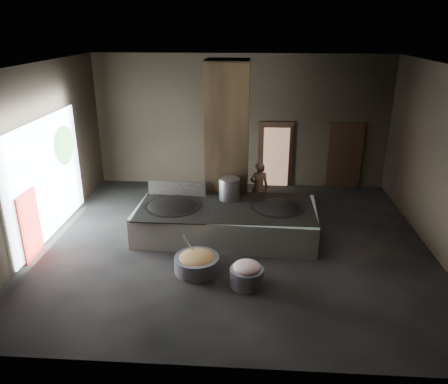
# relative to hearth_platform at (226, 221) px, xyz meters

# --- Properties ---
(floor) EXTENTS (10.00, 9.00, 0.10)m
(floor) POSITION_rel_hearth_platform_xyz_m (0.24, -0.43, -0.46)
(floor) COLOR black
(floor) RESTS_ON ground
(ceiling) EXTENTS (10.00, 9.00, 0.10)m
(ceiling) POSITION_rel_hearth_platform_xyz_m (0.24, -0.43, 4.14)
(ceiling) COLOR black
(ceiling) RESTS_ON back_wall
(back_wall) EXTENTS (10.00, 0.10, 4.50)m
(back_wall) POSITION_rel_hearth_platform_xyz_m (0.24, 4.12, 1.84)
(back_wall) COLOR black
(back_wall) RESTS_ON ground
(front_wall) EXTENTS (10.00, 0.10, 4.50)m
(front_wall) POSITION_rel_hearth_platform_xyz_m (0.24, -4.98, 1.84)
(front_wall) COLOR black
(front_wall) RESTS_ON ground
(left_wall) EXTENTS (0.10, 9.00, 4.50)m
(left_wall) POSITION_rel_hearth_platform_xyz_m (-4.81, -0.43, 1.84)
(left_wall) COLOR black
(left_wall) RESTS_ON ground
(right_wall) EXTENTS (0.10, 9.00, 4.50)m
(right_wall) POSITION_rel_hearth_platform_xyz_m (5.29, -0.43, 1.84)
(right_wall) COLOR black
(right_wall) RESTS_ON ground
(pillar) EXTENTS (1.20, 1.20, 4.50)m
(pillar) POSITION_rel_hearth_platform_xyz_m (-0.06, 1.47, 1.84)
(pillar) COLOR black
(pillar) RESTS_ON ground
(hearth_platform) EXTENTS (4.86, 2.51, 0.83)m
(hearth_platform) POSITION_rel_hearth_platform_xyz_m (0.00, 0.00, 0.00)
(hearth_platform) COLOR beige
(hearth_platform) RESTS_ON ground
(platform_cap) EXTENTS (4.65, 2.23, 0.03)m
(platform_cap) POSITION_rel_hearth_platform_xyz_m (0.00, 0.00, 0.40)
(platform_cap) COLOR black
(platform_cap) RESTS_ON hearth_platform
(wok_left) EXTENTS (1.50, 1.50, 0.41)m
(wok_left) POSITION_rel_hearth_platform_xyz_m (-1.45, -0.05, 0.34)
(wok_left) COLOR black
(wok_left) RESTS_ON hearth_platform
(wok_left_rim) EXTENTS (1.53, 1.53, 0.05)m
(wok_left_rim) POSITION_rel_hearth_platform_xyz_m (-1.45, -0.05, 0.41)
(wok_left_rim) COLOR black
(wok_left_rim) RESTS_ON hearth_platform
(wok_right) EXTENTS (1.39, 1.39, 0.39)m
(wok_right) POSITION_rel_hearth_platform_xyz_m (1.35, 0.05, 0.34)
(wok_right) COLOR black
(wok_right) RESTS_ON hearth_platform
(wok_right_rim) EXTENTS (1.42, 1.42, 0.05)m
(wok_right_rim) POSITION_rel_hearth_platform_xyz_m (1.35, 0.05, 0.41)
(wok_right_rim) COLOR black
(wok_right_rim) RESTS_ON hearth_platform
(stock_pot) EXTENTS (0.58, 0.58, 0.62)m
(stock_pot) POSITION_rel_hearth_platform_xyz_m (0.05, 0.55, 0.72)
(stock_pot) COLOR #A9ACB1
(stock_pot) RESTS_ON hearth_platform
(splash_guard) EXTENTS (1.65, 0.15, 0.41)m
(splash_guard) POSITION_rel_hearth_platform_xyz_m (-1.45, 0.75, 0.62)
(splash_guard) COLOR black
(splash_guard) RESTS_ON hearth_platform
(cook) EXTENTS (0.61, 0.44, 1.56)m
(cook) POSITION_rel_hearth_platform_xyz_m (0.88, 1.67, 0.37)
(cook) COLOR brown
(cook) RESTS_ON ground
(veg_basin) EXTENTS (1.35, 1.35, 0.38)m
(veg_basin) POSITION_rel_hearth_platform_xyz_m (-0.56, -1.95, -0.22)
(veg_basin) COLOR slate
(veg_basin) RESTS_ON ground
(veg_fill) EXTENTS (0.85, 0.85, 0.26)m
(veg_fill) POSITION_rel_hearth_platform_xyz_m (-0.56, -1.95, -0.06)
(veg_fill) COLOR #9A994A
(veg_fill) RESTS_ON veg_basin
(ladle) EXTENTS (0.32, 0.31, 0.74)m
(ladle) POSITION_rel_hearth_platform_xyz_m (-0.71, -1.80, 0.14)
(ladle) COLOR #A9ACB1
(ladle) RESTS_ON veg_basin
(meat_basin) EXTENTS (0.98, 0.98, 0.41)m
(meat_basin) POSITION_rel_hearth_platform_xyz_m (0.60, -2.42, -0.21)
(meat_basin) COLOR slate
(meat_basin) RESTS_ON ground
(meat_fill) EXTENTS (0.61, 0.61, 0.23)m
(meat_fill) POSITION_rel_hearth_platform_xyz_m (0.60, -2.42, 0.04)
(meat_fill) COLOR #D78188
(meat_fill) RESTS_ON meat_basin
(doorway_near) EXTENTS (1.18, 0.08, 2.38)m
(doorway_near) POSITION_rel_hearth_platform_xyz_m (1.44, 4.02, 0.69)
(doorway_near) COLOR black
(doorway_near) RESTS_ON ground
(doorway_near_glow) EXTENTS (0.88, 0.04, 2.08)m
(doorway_near_glow) POSITION_rel_hearth_platform_xyz_m (1.48, 3.96, 0.64)
(doorway_near_glow) COLOR #8C6647
(doorway_near_glow) RESTS_ON ground
(doorway_far) EXTENTS (1.18, 0.08, 2.38)m
(doorway_far) POSITION_rel_hearth_platform_xyz_m (3.84, 4.02, 0.69)
(doorway_far) COLOR black
(doorway_far) RESTS_ON ground
(doorway_far_glow) EXTENTS (0.75, 0.04, 1.78)m
(doorway_far_glow) POSITION_rel_hearth_platform_xyz_m (3.77, 4.04, 0.64)
(doorway_far_glow) COLOR #8C6647
(doorway_far_glow) RESTS_ON ground
(left_opening) EXTENTS (0.04, 4.20, 3.10)m
(left_opening) POSITION_rel_hearth_platform_xyz_m (-4.71, -0.23, 1.19)
(left_opening) COLOR white
(left_opening) RESTS_ON ground
(pavilion_sliver) EXTENTS (0.05, 0.90, 1.70)m
(pavilion_sliver) POSITION_rel_hearth_platform_xyz_m (-4.64, -1.53, 0.44)
(pavilion_sliver) COLOR maroon
(pavilion_sliver) RESTS_ON ground
(tree_silhouette) EXTENTS (0.28, 1.10, 1.10)m
(tree_silhouette) POSITION_rel_hearth_platform_xyz_m (-4.61, 0.87, 1.79)
(tree_silhouette) COLOR #194714
(tree_silhouette) RESTS_ON left_opening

